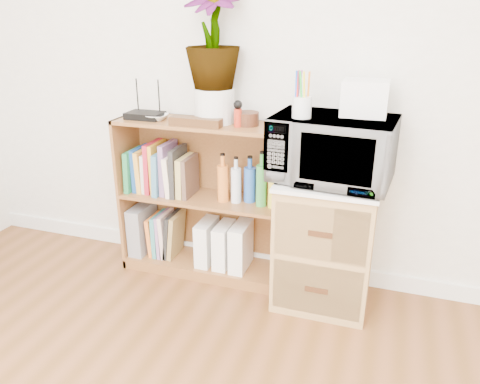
% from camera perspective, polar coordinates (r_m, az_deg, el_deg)
% --- Properties ---
extents(skirting_board, '(4.00, 0.02, 0.10)m').
position_cam_1_polar(skirting_board, '(3.00, 2.96, -8.36)').
color(skirting_board, white).
rests_on(skirting_board, ground).
extents(bookshelf, '(1.00, 0.30, 0.95)m').
position_cam_1_polar(bookshelf, '(2.80, -4.56, -1.01)').
color(bookshelf, brown).
rests_on(bookshelf, ground).
extents(wicker_unit, '(0.50, 0.45, 0.70)m').
position_cam_1_polar(wicker_unit, '(2.61, 10.34, -6.15)').
color(wicker_unit, '#9E7542').
rests_on(wicker_unit, ground).
extents(microwave, '(0.63, 0.45, 0.33)m').
position_cam_1_polar(microwave, '(2.40, 11.15, 5.14)').
color(microwave, silver).
rests_on(microwave, wicker_unit).
extents(pen_cup, '(0.09, 0.09, 0.10)m').
position_cam_1_polar(pen_cup, '(2.30, 7.55, 10.22)').
color(pen_cup, silver).
rests_on(pen_cup, microwave).
extents(small_appliance, '(0.22, 0.18, 0.17)m').
position_cam_1_polar(small_appliance, '(2.40, 15.00, 11.02)').
color(small_appliance, white).
rests_on(small_appliance, microwave).
extents(router, '(0.21, 0.14, 0.04)m').
position_cam_1_polar(router, '(2.78, -11.50, 9.14)').
color(router, black).
rests_on(router, bookshelf).
extents(white_bowl, '(0.13, 0.13, 0.03)m').
position_cam_1_polar(white_bowl, '(2.73, -10.16, 8.97)').
color(white_bowl, white).
rests_on(white_bowl, bookshelf).
extents(plant_pot, '(0.22, 0.22, 0.19)m').
position_cam_1_polar(plant_pot, '(2.62, -3.14, 10.50)').
color(plant_pot, silver).
rests_on(plant_pot, bookshelf).
extents(potted_plant, '(0.30, 0.30, 0.54)m').
position_cam_1_polar(potted_plant, '(2.58, -3.31, 18.44)').
color(potted_plant, '#386A2A').
rests_on(potted_plant, plant_pot).
extents(trinket_box, '(0.29, 0.07, 0.05)m').
position_cam_1_polar(trinket_box, '(2.55, -5.44, 8.50)').
color(trinket_box, '#391F0F').
rests_on(trinket_box, bookshelf).
extents(kokeshi_doll, '(0.04, 0.04, 0.10)m').
position_cam_1_polar(kokeshi_doll, '(2.52, -0.26, 9.02)').
color(kokeshi_doll, '#AC2815').
rests_on(kokeshi_doll, bookshelf).
extents(wooden_bowl, '(0.12, 0.12, 0.07)m').
position_cam_1_polar(wooden_bowl, '(2.56, 0.92, 8.93)').
color(wooden_bowl, '#34190E').
rests_on(wooden_bowl, bookshelf).
extents(paint_jars, '(0.12, 0.04, 0.06)m').
position_cam_1_polar(paint_jars, '(2.42, 4.25, 7.98)').
color(paint_jars, pink).
rests_on(paint_jars, bookshelf).
extents(file_box, '(0.09, 0.25, 0.31)m').
position_cam_1_polar(file_box, '(3.08, -11.77, -4.33)').
color(file_box, gray).
rests_on(file_box, bookshelf).
extents(magazine_holder_left, '(0.09, 0.22, 0.27)m').
position_cam_1_polar(magazine_holder_left, '(2.90, -4.06, -6.06)').
color(magazine_holder_left, white).
rests_on(magazine_holder_left, bookshelf).
extents(magazine_holder_mid, '(0.08, 0.21, 0.27)m').
position_cam_1_polar(magazine_holder_mid, '(2.86, -1.95, -6.45)').
color(magazine_holder_mid, white).
rests_on(magazine_holder_mid, bookshelf).
extents(magazine_holder_right, '(0.09, 0.23, 0.28)m').
position_cam_1_polar(magazine_holder_right, '(2.82, 0.12, -6.63)').
color(magazine_holder_right, white).
rests_on(magazine_holder_right, bookshelf).
extents(cookbooks, '(0.41, 0.20, 0.31)m').
position_cam_1_polar(cookbooks, '(2.85, -9.51, 2.59)').
color(cookbooks, '#217E44').
rests_on(cookbooks, bookshelf).
extents(liquor_bottles, '(0.45, 0.07, 0.31)m').
position_cam_1_polar(liquor_bottles, '(2.63, 2.19, 1.35)').
color(liquor_bottles, orange).
rests_on(liquor_bottles, bookshelf).
extents(lower_books, '(0.20, 0.19, 0.29)m').
position_cam_1_polar(lower_books, '(3.01, -8.99, -5.08)').
color(lower_books, orange).
rests_on(lower_books, bookshelf).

